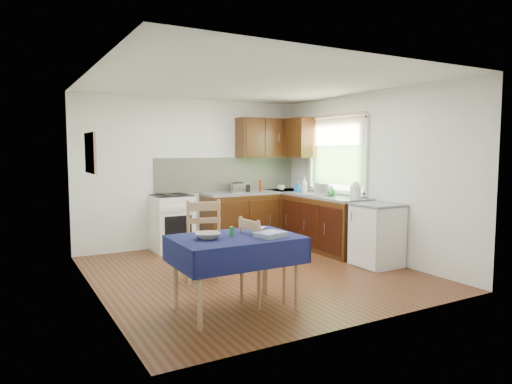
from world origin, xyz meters
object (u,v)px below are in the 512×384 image
chair_near (259,258)px  sandwich_press (240,187)px  chair_far (202,238)px  dining_table (236,247)px  dish_rack (322,194)px  toaster (238,188)px  kettle (355,192)px

chair_near → sandwich_press: size_ratio=3.23×
chair_far → sandwich_press: 2.44m
dining_table → dish_rack: size_ratio=2.92×
dining_table → chair_near: bearing=0.7°
toaster → dish_rack: dish_rack is taller
kettle → sandwich_press: bearing=115.4°
sandwich_press → dining_table: bearing=-102.1°
chair_far → toaster: toaster is taller
dining_table → sandwich_press: (1.60, 3.02, 0.32)m
toaster → chair_near: bearing=-119.8°
dish_rack → chair_far: bearing=-161.8°
toaster → kettle: 2.08m
toaster → dish_rack: (0.99, -1.06, -0.06)m
dining_table → chair_near: 0.36m
chair_near → kettle: size_ratio=3.41×
sandwich_press → kettle: size_ratio=1.06×
chair_near → kettle: (2.22, 1.00, 0.53)m
dining_table → chair_near: size_ratio=1.36×
chair_near → dish_rack: size_ratio=2.14×
dining_table → chair_far: (0.11, 1.14, -0.11)m
chair_near → dish_rack: (2.16, 1.74, 0.44)m
chair_near → sandwich_press: sandwich_press is taller
chair_near → toaster: (1.17, 2.80, 0.49)m
chair_near → chair_far: bearing=5.7°
chair_far → dish_rack: size_ratio=2.39×
toaster → kettle: size_ratio=0.87×
chair_far → chair_near: bearing=115.1°
toaster → kettle: kettle is taller
dining_table → chair_far: bearing=72.8°
chair_near → toaster: size_ratio=3.90×
chair_near → toaster: 3.07m
chair_near → toaster: toaster is taller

